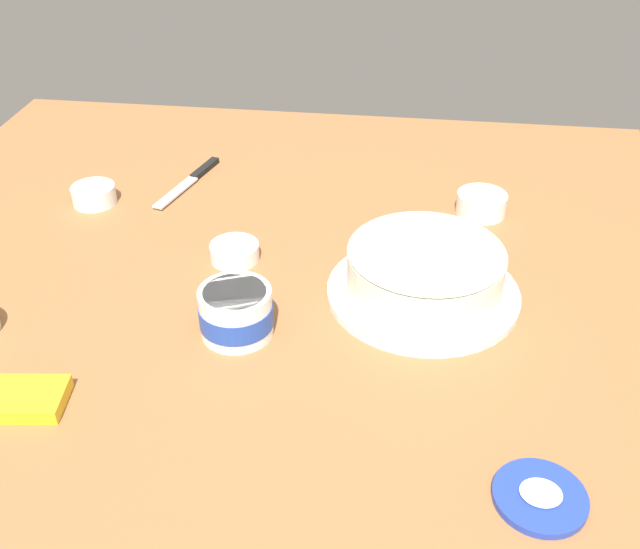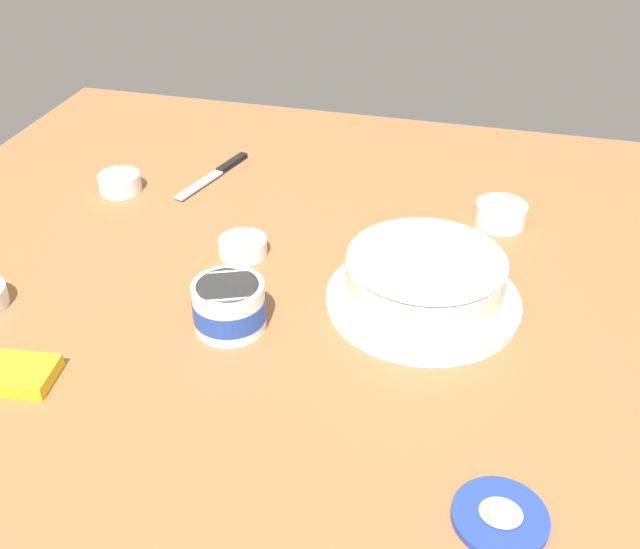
{
  "view_description": "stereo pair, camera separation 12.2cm",
  "coord_description": "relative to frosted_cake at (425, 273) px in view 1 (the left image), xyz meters",
  "views": [
    {
      "loc": [
        -0.22,
        0.99,
        0.73
      ],
      "look_at": [
        -0.09,
        -0.01,
        0.04
      ],
      "focal_mm": 41.73,
      "sensor_mm": 36.0,
      "label": 1
    },
    {
      "loc": [
        -0.34,
        0.97,
        0.73
      ],
      "look_at": [
        -0.09,
        -0.01,
        0.04
      ],
      "focal_mm": 41.73,
      "sensor_mm": 36.0,
      "label": 2
    }
  ],
  "objects": [
    {
      "name": "frosting_tub",
      "position": [
        0.28,
        0.13,
        -0.01
      ],
      "size": [
        0.11,
        0.11,
        0.08
      ],
      "color": "white",
      "rests_on": "ground_plane"
    },
    {
      "name": "ground_plane",
      "position": [
        0.26,
        0.02,
        -0.05
      ],
      "size": [
        1.54,
        1.54,
        0.0
      ],
      "primitive_type": "plane",
      "color": "#936038"
    },
    {
      "name": "frosted_cake",
      "position": [
        0.0,
        0.0,
        0.0
      ],
      "size": [
        0.32,
        0.32,
        0.1
      ],
      "color": "white",
      "rests_on": "ground_plane"
    },
    {
      "name": "spreading_knife",
      "position": [
        0.49,
        -0.35,
        -0.04
      ],
      "size": [
        0.08,
        0.23,
        0.01
      ],
      "color": "silver",
      "rests_on": "ground_plane"
    },
    {
      "name": "sprinkle_bowl_green",
      "position": [
        0.66,
        -0.23,
        -0.03
      ],
      "size": [
        0.09,
        0.09,
        0.04
      ],
      "color": "white",
      "rests_on": "ground_plane"
    },
    {
      "name": "sprinkle_bowl_pink",
      "position": [
        -0.11,
        -0.29,
        -0.02
      ],
      "size": [
        0.1,
        0.1,
        0.04
      ],
      "color": "white",
      "rests_on": "ground_plane"
    },
    {
      "name": "candy_box_lower",
      "position": [
        0.55,
        0.33,
        -0.04
      ],
      "size": [
        0.14,
        0.09,
        0.02
      ],
      "primitive_type": "cube",
      "rotation": [
        0.0,
        0.0,
        0.12
      ],
      "color": "yellow",
      "rests_on": "ground_plane"
    },
    {
      "name": "frosting_tub_lid",
      "position": [
        -0.15,
        0.4,
        -0.04
      ],
      "size": [
        0.11,
        0.11,
        0.02
      ],
      "color": "#233DAD",
      "rests_on": "ground_plane"
    },
    {
      "name": "sprinkle_bowl_yellow",
      "position": [
        0.33,
        -0.07,
        -0.03
      ],
      "size": [
        0.09,
        0.09,
        0.03
      ],
      "color": "white",
      "rests_on": "ground_plane"
    }
  ]
}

